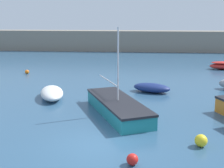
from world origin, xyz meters
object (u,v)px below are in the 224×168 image
at_px(rowboat_white_midwater, 152,88).
at_px(mooring_buoy_red, 132,159).
at_px(mooring_buoy_orange, 27,72).
at_px(mooring_buoy_yellow, 201,141).
at_px(open_tender_yellow, 52,93).
at_px(sailboat_short_mast, 118,107).

relative_size(rowboat_white_midwater, mooring_buoy_red, 6.60).
bearing_deg(rowboat_white_midwater, mooring_buoy_orange, -8.57).
xyz_separation_m(rowboat_white_midwater, mooring_buoy_yellow, (1.71, -9.01, -0.05)).
bearing_deg(mooring_buoy_orange, open_tender_yellow, -60.18).
xyz_separation_m(open_tender_yellow, rowboat_white_midwater, (6.55, 2.16, -0.04)).
bearing_deg(mooring_buoy_yellow, sailboat_short_mast, 133.55).
distance_m(sailboat_short_mast, mooring_buoy_orange, 14.12).
bearing_deg(rowboat_white_midwater, mooring_buoy_red, 103.13).
distance_m(rowboat_white_midwater, mooring_buoy_yellow, 9.17).
distance_m(mooring_buoy_yellow, mooring_buoy_red, 3.38).
xyz_separation_m(open_tender_yellow, mooring_buoy_red, (5.44, -8.71, -0.13)).
distance_m(mooring_buoy_orange, mooring_buoy_yellow, 19.56).
height_order(sailboat_short_mast, rowboat_white_midwater, sailboat_short_mast).
relative_size(sailboat_short_mast, rowboat_white_midwater, 2.17).
xyz_separation_m(sailboat_short_mast, rowboat_white_midwater, (2.04, 5.06, -0.10)).
height_order(open_tender_yellow, mooring_buoy_red, open_tender_yellow).
height_order(sailboat_short_mast, mooring_buoy_red, sailboat_short_mast).
bearing_deg(mooring_buoy_yellow, mooring_buoy_orange, 130.91).
distance_m(mooring_buoy_orange, mooring_buoy_red, 19.41).
bearing_deg(sailboat_short_mast, mooring_buoy_yellow, 19.44).
xyz_separation_m(rowboat_white_midwater, mooring_buoy_red, (-1.10, -10.87, -0.10)).
relative_size(mooring_buoy_yellow, mooring_buoy_red, 1.21).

